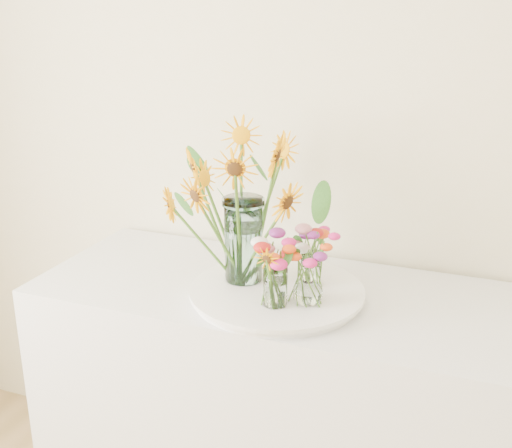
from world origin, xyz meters
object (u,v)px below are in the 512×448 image
Objects in this scene: tray at (277,294)px; small_vase_c at (311,269)px; mason_jar at (243,240)px; small_vase_a at (275,287)px; counter at (269,415)px; small_vase_b at (308,284)px.

tray is 0.12m from small_vase_c.
small_vase_a is (0.14, -0.13, -0.07)m from mason_jar.
tray is 4.24× the size of small_vase_a.
small_vase_c is at bearing 40.89° from tray.
counter is 12.46× the size of small_vase_a.
small_vase_b is at bearing -26.42° from tray.
counter is at bearing 124.45° from tray.
mason_jar is 2.50× the size of small_vase_c.
small_vase_a is at bearing -150.18° from small_vase_b.
tray is (0.04, -0.06, 0.46)m from counter.
small_vase_b is (0.11, -0.05, 0.07)m from tray.
small_vase_b is (0.22, -0.08, -0.07)m from mason_jar.
counter is 13.62× the size of small_vase_c.
counter is 0.57m from small_vase_b.
tray is at bearing -13.22° from mason_jar.
counter is 0.56m from small_vase_a.
tray is 1.85× the size of mason_jar.
tray is 0.12m from small_vase_a.
small_vase_a is 0.09m from small_vase_b.
small_vase_a is (0.03, -0.10, 0.07)m from tray.
small_vase_b is 0.13m from small_vase_c.
small_vase_c is at bearing 103.36° from small_vase_b.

